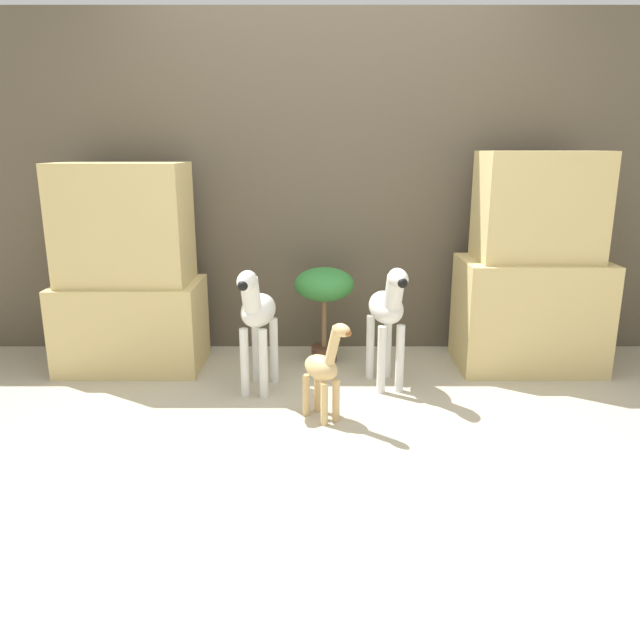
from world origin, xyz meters
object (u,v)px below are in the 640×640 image
giraffe_figurine (321,370)px  zebra_left (254,315)px  zebra_right (385,312)px  potted_palm_front (321,291)px

giraffe_figurine → zebra_left: bearing=133.7°
zebra_right → potted_palm_front: (-0.36, 0.45, 0.02)m
zebra_left → giraffe_figurine: zebra_left is taller
zebra_left → giraffe_figurine: size_ratio=1.35×
zebra_left → potted_palm_front: size_ratio=1.18×
potted_palm_front → zebra_right: bearing=-51.7°
zebra_right → zebra_left: size_ratio=1.00×
zebra_right → giraffe_figurine: (-0.37, -0.46, -0.18)m
giraffe_figurine → potted_palm_front: potted_palm_front is taller
zebra_right → zebra_left: same height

